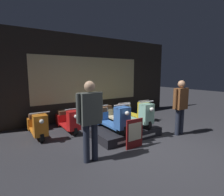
{
  "coord_description": "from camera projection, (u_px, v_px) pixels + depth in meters",
  "views": [
    {
      "loc": [
        -3.02,
        -2.62,
        1.79
      ],
      "look_at": [
        -0.03,
        1.98,
        1.01
      ],
      "focal_mm": 28.0,
      "sensor_mm": 36.0,
      "label": 1
    }
  ],
  "objects": [
    {
      "name": "display_platform",
      "position": [
        122.0,
        131.0,
        5.12
      ],
      "size": [
        1.84,
        1.37,
        0.24
      ],
      "color": "black",
      "rests_on": "ground_plane"
    },
    {
      "name": "scooter_backrow_2",
      "position": [
        93.0,
        117.0,
        5.95
      ],
      "size": [
        0.49,
        1.53,
        0.8
      ],
      "color": "black",
      "rests_on": "ground_plane"
    },
    {
      "name": "scooter_backrow_3",
      "position": [
        115.0,
        113.0,
        6.44
      ],
      "size": [
        0.49,
        1.53,
        0.8
      ],
      "color": "black",
      "rests_on": "ground_plane"
    },
    {
      "name": "person_right_browsing",
      "position": [
        180.0,
        104.0,
        5.02
      ],
      "size": [
        0.55,
        0.22,
        1.59
      ],
      "color": "#232838",
      "rests_on": "ground_plane"
    },
    {
      "name": "price_sign_board",
      "position": [
        135.0,
        133.0,
        4.17
      ],
      "size": [
        0.48,
        0.04,
        0.71
      ],
      "color": "maroon",
      "rests_on": "ground_plane"
    },
    {
      "name": "scooter_display_right",
      "position": [
        134.0,
        114.0,
        5.27
      ],
      "size": [
        0.49,
        1.53,
        0.8
      ],
      "color": "black",
      "rests_on": "display_platform"
    },
    {
      "name": "person_left_browsing",
      "position": [
        90.0,
        115.0,
        3.46
      ],
      "size": [
        0.57,
        0.23,
        1.64
      ],
      "color": "#232838",
      "rests_on": "ground_plane"
    },
    {
      "name": "scooter_backrow_0",
      "position": [
        37.0,
        125.0,
        4.98
      ],
      "size": [
        0.49,
        1.53,
        0.8
      ],
      "color": "black",
      "rests_on": "ground_plane"
    },
    {
      "name": "scooter_backrow_4",
      "position": [
        134.0,
        111.0,
        6.92
      ],
      "size": [
        0.49,
        1.53,
        0.8
      ],
      "color": "black",
      "rests_on": "ground_plane"
    },
    {
      "name": "scooter_backrow_1",
      "position": [
        68.0,
        121.0,
        5.47
      ],
      "size": [
        0.49,
        1.53,
        0.8
      ],
      "color": "black",
      "rests_on": "ground_plane"
    },
    {
      "name": "ground_plane",
      "position": [
        160.0,
        151.0,
        4.06
      ],
      "size": [
        30.0,
        30.0,
        0.0
      ],
      "primitive_type": "plane",
      "color": "#2D2D33"
    },
    {
      "name": "shop_wall_back",
      "position": [
        90.0,
        78.0,
        6.85
      ],
      "size": [
        8.03,
        0.09,
        3.2
      ],
      "color": "#28231E",
      "rests_on": "ground_plane"
    },
    {
      "name": "scooter_display_left",
      "position": [
        111.0,
        118.0,
        4.83
      ],
      "size": [
        0.49,
        1.53,
        0.8
      ],
      "color": "black",
      "rests_on": "display_platform"
    }
  ]
}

